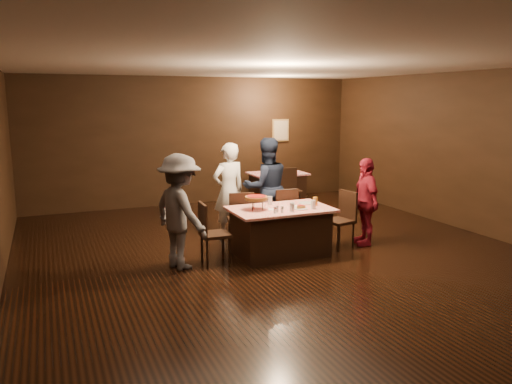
# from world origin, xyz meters

# --- Properties ---
(room) EXTENTS (10.00, 10.04, 3.02)m
(room) POSITION_xyz_m (0.00, 0.01, 2.14)
(room) COLOR black
(room) RESTS_ON ground
(main_table) EXTENTS (1.60, 1.00, 0.77)m
(main_table) POSITION_xyz_m (0.04, 0.48, 0.39)
(main_table) COLOR red
(main_table) RESTS_ON ground
(back_table) EXTENTS (1.30, 0.90, 0.77)m
(back_table) POSITION_xyz_m (1.66, 4.00, 0.39)
(back_table) COLOR #B40C1D
(back_table) RESTS_ON ground
(chair_far_left) EXTENTS (0.51, 0.51, 0.95)m
(chair_far_left) POSITION_xyz_m (-0.36, 1.23, 0.47)
(chair_far_left) COLOR black
(chair_far_left) RESTS_ON ground
(chair_far_right) EXTENTS (0.43, 0.43, 0.95)m
(chair_far_right) POSITION_xyz_m (0.44, 1.23, 0.47)
(chair_far_right) COLOR black
(chair_far_right) RESTS_ON ground
(chair_end_left) EXTENTS (0.44, 0.44, 0.95)m
(chair_end_left) POSITION_xyz_m (-1.06, 0.48, 0.47)
(chair_end_left) COLOR black
(chair_end_left) RESTS_ON ground
(chair_end_right) EXTENTS (0.49, 0.49, 0.95)m
(chair_end_right) POSITION_xyz_m (1.14, 0.48, 0.47)
(chair_end_right) COLOR black
(chair_end_right) RESTS_ON ground
(chair_back_near) EXTENTS (0.47, 0.47, 0.95)m
(chair_back_near) POSITION_xyz_m (1.66, 3.30, 0.47)
(chair_back_near) COLOR black
(chair_back_near) RESTS_ON ground
(chair_back_far) EXTENTS (0.46, 0.46, 0.95)m
(chair_back_far) POSITION_xyz_m (1.66, 4.60, 0.47)
(chair_back_far) COLOR black
(chair_back_far) RESTS_ON ground
(diner_white_jacket) EXTENTS (0.69, 0.51, 1.72)m
(diner_white_jacket) POSITION_xyz_m (-0.37, 1.76, 0.86)
(diner_white_jacket) COLOR white
(diner_white_jacket) RESTS_ON ground
(diner_navy_hoodie) EXTENTS (0.93, 0.75, 1.80)m
(diner_navy_hoodie) POSITION_xyz_m (0.31, 1.63, 0.90)
(diner_navy_hoodie) COLOR #161F34
(diner_navy_hoodie) RESTS_ON ground
(diner_grey_knit) EXTENTS (0.97, 1.25, 1.70)m
(diner_grey_knit) POSITION_xyz_m (-1.58, 0.50, 0.85)
(diner_grey_knit) COLOR #59585D
(diner_grey_knit) RESTS_ON ground
(diner_red_shirt) EXTENTS (0.55, 0.94, 1.50)m
(diner_red_shirt) POSITION_xyz_m (1.64, 0.45, 0.75)
(diner_red_shirt) COLOR maroon
(diner_red_shirt) RESTS_ON ground
(pizza_stand) EXTENTS (0.38, 0.38, 0.22)m
(pizza_stand) POSITION_xyz_m (-0.36, 0.53, 0.95)
(pizza_stand) COLOR black
(pizza_stand) RESTS_ON main_table
(plate_with_slice) EXTENTS (0.25, 0.25, 0.06)m
(plate_with_slice) POSITION_xyz_m (0.29, 0.30, 0.80)
(plate_with_slice) COLOR white
(plate_with_slice) RESTS_ON main_table
(plate_empty) EXTENTS (0.25, 0.25, 0.01)m
(plate_empty) POSITION_xyz_m (0.59, 0.63, 0.78)
(plate_empty) COLOR white
(plate_empty) RESTS_ON main_table
(glass_front_left) EXTENTS (0.08, 0.08, 0.14)m
(glass_front_left) POSITION_xyz_m (0.09, 0.18, 0.84)
(glass_front_left) COLOR silver
(glass_front_left) RESTS_ON main_table
(glass_front_right) EXTENTS (0.08, 0.08, 0.14)m
(glass_front_right) POSITION_xyz_m (0.49, 0.23, 0.84)
(glass_front_right) COLOR silver
(glass_front_right) RESTS_ON main_table
(glass_amber) EXTENTS (0.08, 0.08, 0.14)m
(glass_amber) POSITION_xyz_m (0.64, 0.43, 0.84)
(glass_amber) COLOR #BF7F26
(glass_amber) RESTS_ON main_table
(glass_back) EXTENTS (0.08, 0.08, 0.14)m
(glass_back) POSITION_xyz_m (-0.01, 0.78, 0.84)
(glass_back) COLOR silver
(glass_back) RESTS_ON main_table
(condiments) EXTENTS (0.17, 0.10, 0.09)m
(condiments) POSITION_xyz_m (-0.14, 0.19, 0.82)
(condiments) COLOR silver
(condiments) RESTS_ON main_table
(napkin_center) EXTENTS (0.19, 0.19, 0.01)m
(napkin_center) POSITION_xyz_m (0.34, 0.48, 0.77)
(napkin_center) COLOR white
(napkin_center) RESTS_ON main_table
(napkin_left) EXTENTS (0.21, 0.21, 0.01)m
(napkin_left) POSITION_xyz_m (-0.11, 0.43, 0.77)
(napkin_left) COLOR white
(napkin_left) RESTS_ON main_table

